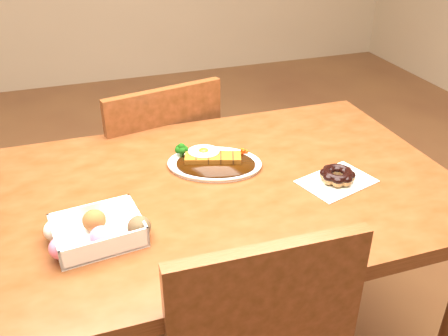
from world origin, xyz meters
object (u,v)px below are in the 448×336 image
object	(u,v)px
table	(225,215)
pon_de_ring	(337,176)
donut_box	(96,231)
katsu_curry_plate	(213,161)
chair_far	(155,178)

from	to	relation	value
table	pon_de_ring	size ratio (longest dim) A/B	5.55
pon_de_ring	donut_box	bearing A→B (deg)	-175.48
katsu_curry_plate	donut_box	xyz separation A→B (m)	(-0.34, -0.24, 0.01)
table	pon_de_ring	distance (m)	0.32
katsu_curry_plate	pon_de_ring	bearing A→B (deg)	-33.63
katsu_curry_plate	pon_de_ring	distance (m)	0.34
katsu_curry_plate	table	bearing A→B (deg)	-90.38
katsu_curry_plate	pon_de_ring	size ratio (longest dim) A/B	1.41
chair_far	katsu_curry_plate	size ratio (longest dim) A/B	2.86
donut_box	pon_de_ring	xyz separation A→B (m)	(0.62, 0.05, -0.01)
table	donut_box	xyz separation A→B (m)	(-0.34, -0.13, 0.13)
katsu_curry_plate	chair_far	bearing A→B (deg)	101.73
table	chair_far	size ratio (longest dim) A/B	1.38
table	chair_far	distance (m)	0.57
katsu_curry_plate	pon_de_ring	xyz separation A→B (m)	(0.28, -0.19, 0.01)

